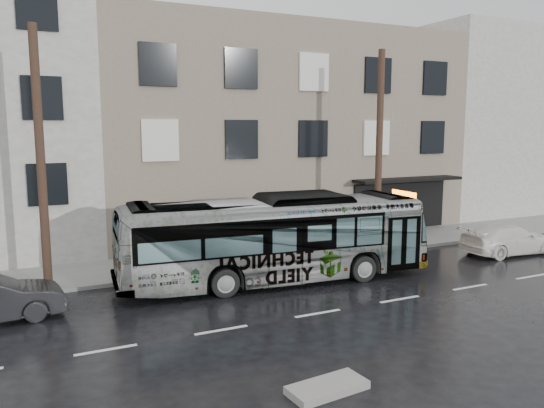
{
  "coord_description": "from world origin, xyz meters",
  "views": [
    {
      "loc": [
        -8.11,
        -16.25,
        5.8
      ],
      "look_at": [
        0.78,
        2.5,
        2.75
      ],
      "focal_mm": 35.0,
      "sensor_mm": 36.0,
      "label": 1
    }
  ],
  "objects_px": {
    "sign_post": "(396,222)",
    "white_sedan": "(509,239)",
    "utility_pole_rear": "(41,161)",
    "bus": "(275,239)",
    "utility_pole_front": "(379,152)"
  },
  "relations": [
    {
      "from": "utility_pole_rear",
      "to": "utility_pole_front",
      "type": "bearing_deg",
      "value": 0.0
    },
    {
      "from": "utility_pole_front",
      "to": "utility_pole_rear",
      "type": "xyz_separation_m",
      "value": [
        -14.0,
        0.0,
        0.0
      ]
    },
    {
      "from": "sign_post",
      "to": "bus",
      "type": "xyz_separation_m",
      "value": [
        -7.3,
        -2.06,
        0.29
      ]
    },
    {
      "from": "utility_pole_front",
      "to": "utility_pole_rear",
      "type": "distance_m",
      "value": 14.0
    },
    {
      "from": "utility_pole_rear",
      "to": "bus",
      "type": "height_order",
      "value": "utility_pole_rear"
    },
    {
      "from": "utility_pole_rear",
      "to": "sign_post",
      "type": "xyz_separation_m",
      "value": [
        15.1,
        0.0,
        -3.3
      ]
    },
    {
      "from": "utility_pole_front",
      "to": "utility_pole_rear",
      "type": "bearing_deg",
      "value": 180.0
    },
    {
      "from": "bus",
      "to": "white_sedan",
      "type": "bearing_deg",
      "value": -88.02
    },
    {
      "from": "bus",
      "to": "white_sedan",
      "type": "height_order",
      "value": "bus"
    },
    {
      "from": "utility_pole_front",
      "to": "bus",
      "type": "xyz_separation_m",
      "value": [
        -6.2,
        -2.06,
        -3.01
      ]
    },
    {
      "from": "white_sedan",
      "to": "bus",
      "type": "bearing_deg",
      "value": 89.83
    },
    {
      "from": "utility_pole_rear",
      "to": "sign_post",
      "type": "relative_size",
      "value": 3.75
    },
    {
      "from": "sign_post",
      "to": "white_sedan",
      "type": "distance_m",
      "value": 5.12
    },
    {
      "from": "sign_post",
      "to": "utility_pole_rear",
      "type": "bearing_deg",
      "value": 180.0
    },
    {
      "from": "bus",
      "to": "white_sedan",
      "type": "distance_m",
      "value": 11.64
    }
  ]
}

